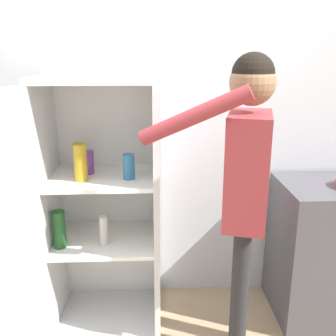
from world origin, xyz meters
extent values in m
cube|color=silver|center=(0.00, 0.98, 1.27)|extent=(7.00, 0.06, 2.55)
cube|color=silver|center=(-0.33, 0.64, 0.02)|extent=(0.70, 0.58, 0.04)
cube|color=silver|center=(-0.33, 0.64, 1.61)|extent=(0.70, 0.58, 0.04)
cube|color=white|center=(-0.33, 0.91, 0.81)|extent=(0.70, 0.03, 1.55)
cube|color=silver|center=(-0.66, 0.64, 0.81)|extent=(0.03, 0.58, 1.55)
cube|color=silver|center=(0.00, 0.64, 0.81)|extent=(0.04, 0.58, 1.55)
cube|color=white|center=(-0.33, 0.64, 0.58)|extent=(0.63, 0.51, 0.02)
cube|color=white|center=(-0.33, 0.64, 1.01)|extent=(0.63, 0.51, 0.02)
cylinder|color=#B78C1E|center=(-0.48, 0.74, 1.11)|extent=(0.06, 0.06, 0.19)
cylinder|color=#B78C1E|center=(-0.44, 0.55, 1.13)|extent=(0.08, 0.08, 0.22)
cylinder|color=#723884|center=(-0.42, 0.69, 1.09)|extent=(0.07, 0.07, 0.15)
cylinder|color=teal|center=(-0.16, 0.57, 1.09)|extent=(0.07, 0.07, 0.15)
cylinder|color=#1E5123|center=(-0.59, 0.53, 0.72)|extent=(0.08, 0.08, 0.24)
cylinder|color=beige|center=(-0.33, 0.56, 0.69)|extent=(0.05, 0.05, 0.18)
cylinder|color=#262628|center=(0.46, 0.22, 0.43)|extent=(0.10, 0.10, 0.85)
cylinder|color=#262628|center=(0.50, 0.37, 0.43)|extent=(0.10, 0.10, 0.85)
cube|color=#9E3338|center=(0.48, 0.29, 1.15)|extent=(0.31, 0.43, 0.60)
sphere|color=#8C6647|center=(0.48, 0.29, 1.61)|extent=(0.23, 0.23, 0.23)
sphere|color=black|center=(0.48, 0.29, 1.65)|extent=(0.22, 0.22, 0.22)
cylinder|color=#9E3338|center=(0.18, 0.15, 1.46)|extent=(0.55, 0.22, 0.31)
cylinder|color=#9E3338|center=(0.54, 0.51, 1.12)|extent=(0.08, 0.08, 0.57)
cube|color=#4C4C51|center=(1.15, 0.65, 0.47)|extent=(0.67, 0.57, 0.94)
camera|label=1|loc=(-0.02, -1.68, 1.76)|focal=42.00mm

